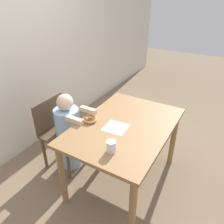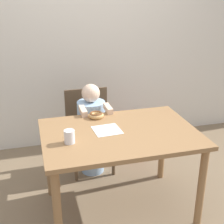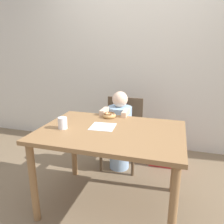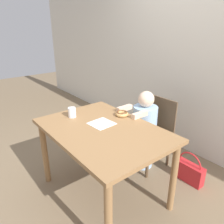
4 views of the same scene
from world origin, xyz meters
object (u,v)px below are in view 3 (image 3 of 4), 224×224
Objects in this scene: child_figure at (120,132)px; donut at (109,115)px; handbag at (163,157)px; cup at (63,123)px; chair at (122,130)px.

child_figure is 0.45m from donut.
handbag is 3.51× the size of cup.
donut is at bearing -135.86° from handbag.
handbag is (0.51, 0.07, -0.33)m from chair.
handbag is at bearing 44.14° from donut.
donut is 0.38× the size of handbag.
chair is 0.55m from donut.
chair reaches higher than handbag.
chair is at bearing 70.09° from cup.
cup is (-0.83, -0.94, 0.67)m from handbag.
child_figure is 0.87m from cup.
donut is at bearing -93.00° from chair.
handbag is 1.42m from cup.
handbag is at bearing 8.11° from chair.
cup reaches higher than chair.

